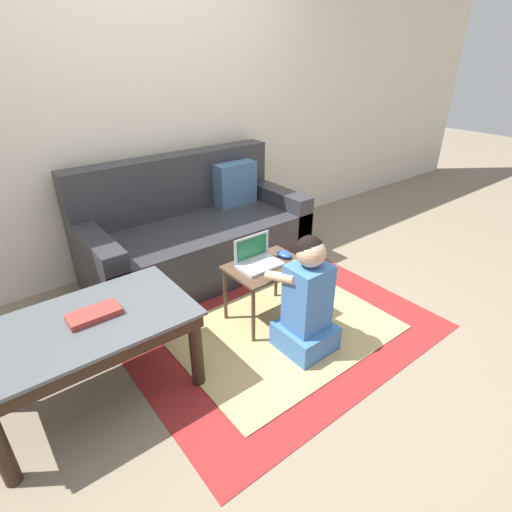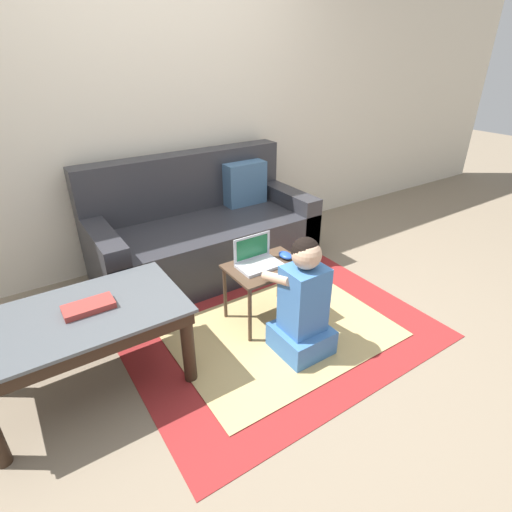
{
  "view_description": "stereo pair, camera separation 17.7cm",
  "coord_description": "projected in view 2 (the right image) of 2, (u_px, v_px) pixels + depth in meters",
  "views": [
    {
      "loc": [
        -1.34,
        -1.48,
        1.65
      ],
      "look_at": [
        0.04,
        0.29,
        0.47
      ],
      "focal_mm": 28.0,
      "sensor_mm": 36.0,
      "label": 1
    },
    {
      "loc": [
        -1.2,
        -1.58,
        1.65
      ],
      "look_at": [
        0.04,
        0.29,
        0.47
      ],
      "focal_mm": 28.0,
      "sensor_mm": 36.0,
      "label": 2
    }
  ],
  "objects": [
    {
      "name": "coffee_table",
      "position": [
        81.0,
        326.0,
        2.0
      ],
      "size": [
        1.03,
        0.6,
        0.48
      ],
      "color": "#4C5156",
      "rests_on": "ground_plane"
    },
    {
      "name": "computer_mouse",
      "position": [
        285.0,
        255.0,
        2.63
      ],
      "size": [
        0.07,
        0.11,
        0.04
      ],
      "color": "#234CB2",
      "rests_on": "laptop_desk"
    },
    {
      "name": "wall_back",
      "position": [
        161.0,
        105.0,
        3.08
      ],
      "size": [
        9.0,
        0.06,
        2.5
      ],
      "color": "beige",
      "rests_on": "ground_plane"
    },
    {
      "name": "ground_plane",
      "position": [
        275.0,
        341.0,
        2.52
      ],
      "size": [
        16.0,
        16.0,
        0.0
      ],
      "primitive_type": "plane",
      "color": "#7F705B"
    },
    {
      "name": "laptop",
      "position": [
        258.0,
        261.0,
        2.53
      ],
      "size": [
        0.27,
        0.18,
        0.19
      ],
      "color": "#B7BCC6",
      "rests_on": "laptop_desk"
    },
    {
      "name": "book_on_table",
      "position": [
        89.0,
        307.0,
        1.99
      ],
      "size": [
        0.24,
        0.13,
        0.03
      ],
      "color": "#99332D",
      "rests_on": "coffee_table"
    },
    {
      "name": "area_rug",
      "position": [
        282.0,
        332.0,
        2.59
      ],
      "size": [
        1.9,
        1.37,
        0.01
      ],
      "color": "maroon",
      "rests_on": "ground_plane"
    },
    {
      "name": "laptop_desk",
      "position": [
        266.0,
        274.0,
        2.57
      ],
      "size": [
        0.49,
        0.35,
        0.41
      ],
      "color": "#4C3828",
      "rests_on": "ground_plane"
    },
    {
      "name": "person_seated",
      "position": [
        303.0,
        305.0,
        2.3
      ],
      "size": [
        0.31,
        0.4,
        0.75
      ],
      "color": "#3D70B2",
      "rests_on": "ground_plane"
    },
    {
      "name": "couch",
      "position": [
        203.0,
        233.0,
        3.24
      ],
      "size": [
        1.73,
        0.82,
        0.9
      ],
      "color": "#2D2D33",
      "rests_on": "ground_plane"
    }
  ]
}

